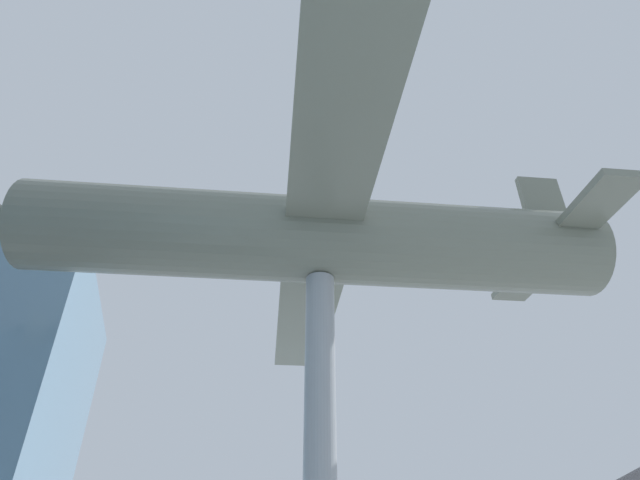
{
  "coord_description": "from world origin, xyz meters",
  "views": [
    {
      "loc": [
        -9.53,
        2.87,
        1.65
      ],
      "look_at": [
        0.0,
        0.0,
        7.98
      ],
      "focal_mm": 28.0,
      "sensor_mm": 36.0,
      "label": 1
    }
  ],
  "objects": [
    {
      "name": "support_pylon_central",
      "position": [
        0.0,
        0.0,
        3.48
      ],
      "size": [
        0.63,
        0.63,
        6.95
      ],
      "color": "#999EA3",
      "rests_on": "ground_plane"
    },
    {
      "name": "suspended_airplane",
      "position": [
        0.05,
        0.28,
        7.99
      ],
      "size": [
        17.91,
        14.99,
        3.35
      ],
      "rotation": [
        0.0,
        0.0,
        -0.19
      ],
      "color": "slate",
      "rests_on": "support_pylon_central"
    }
  ]
}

